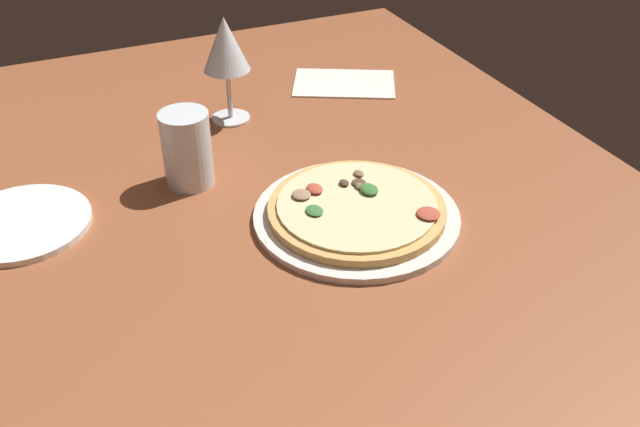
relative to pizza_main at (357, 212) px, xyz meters
The scene contains 6 objects.
dining_table 11.85cm from the pizza_main, 97.48° to the left, with size 150.00×110.00×4.00cm, color brown.
pizza_main is the anchor object (origin of this frame).
wine_glass_near 37.08cm from the pizza_main, ahead, with size 7.47×7.47×17.53cm.
water_glass 25.64cm from the pizza_main, 44.16° to the left, with size 7.00×7.00×10.97cm.
side_plate 44.25cm from the pizza_main, 67.98° to the left, with size 18.05×18.05×0.90cm, color white.
paper_menu 43.16cm from the pizza_main, 23.47° to the right, with size 12.11×18.25×0.30cm, color silver.
Camera 1 is at (-69.16, 25.55, 59.69)cm, focal length 40.75 mm.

